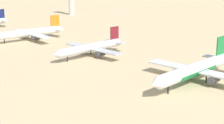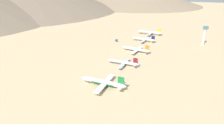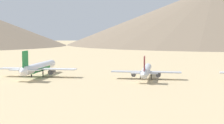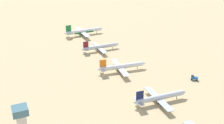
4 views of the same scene
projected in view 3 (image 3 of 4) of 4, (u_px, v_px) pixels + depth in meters
The scene contains 3 objects.
parked_jet_3 at pixel (146, 70), 161.60m from camera, with size 40.00×32.39×11.56m.
parked_jet_4 at pixel (39, 67), 170.04m from camera, with size 46.85×37.96×13.54m.
desert_hill_2 at pixel (214, 16), 652.25m from camera, with size 553.01×553.01×108.26m, color #7A6854.
Camera 3 is at (-164.11, 43.83, 21.31)m, focal length 55.51 mm.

